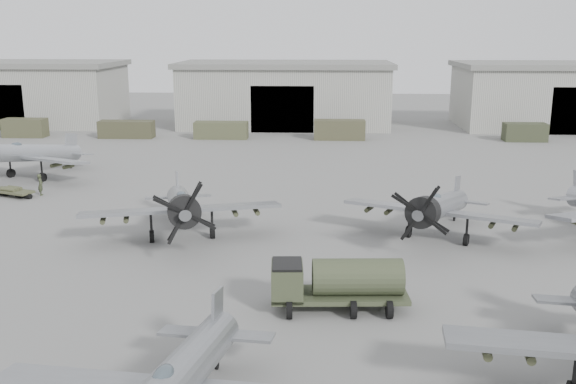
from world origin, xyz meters
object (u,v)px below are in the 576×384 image
at_px(aircraft_far_0, 23,154).
at_px(fuel_tanker, 338,281).
at_px(aircraft_mid_2, 438,208).
at_px(aircraft_mid_1, 181,206).
at_px(ground_crew, 41,185).

relative_size(aircraft_far_0, fuel_tanker, 1.93).
bearing_deg(aircraft_mid_2, aircraft_mid_1, -154.06).
xyz_separation_m(aircraft_mid_2, ground_crew, (-29.53, 10.16, -1.31)).
distance_m(aircraft_mid_1, aircraft_mid_2, 15.84).
relative_size(aircraft_mid_1, aircraft_mid_2, 1.07).
bearing_deg(fuel_tanker, aircraft_mid_1, 130.66).
distance_m(aircraft_mid_1, fuel_tanker, 13.57).
distance_m(aircraft_far_0, ground_crew, 6.75).
bearing_deg(aircraft_far_0, aircraft_mid_2, -1.75).
xyz_separation_m(aircraft_mid_1, ground_crew, (-13.70, 10.77, -1.40)).
bearing_deg(aircraft_far_0, aircraft_mid_1, -19.48).
height_order(aircraft_mid_1, fuel_tanker, aircraft_mid_1).
bearing_deg(ground_crew, aircraft_mid_2, -127.79).
height_order(aircraft_mid_1, aircraft_mid_2, aircraft_mid_1).
xyz_separation_m(aircraft_mid_2, aircraft_far_0, (-33.30, 15.57, 0.15)).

